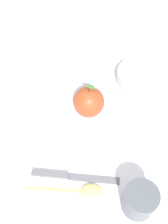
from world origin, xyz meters
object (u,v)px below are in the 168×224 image
object	(u,v)px
side_bowl	(141,77)
cup	(140,200)
dinner_plate	(84,114)
knife	(67,176)
spoon	(83,191)
apple	(89,102)

from	to	relation	value
side_bowl	cup	world-z (taller)	cup
dinner_plate	knife	bearing A→B (deg)	-171.22
side_bowl	knife	xyz separation A→B (m)	(-0.35, 0.08, -0.02)
cup	spoon	world-z (taller)	cup
knife	dinner_plate	bearing A→B (deg)	8.78
side_bowl	spoon	size ratio (longest dim) A/B	0.80
cup	dinner_plate	bearing A→B (deg)	47.82
dinner_plate	spoon	xyz separation A→B (m)	(-0.19, -0.07, -0.00)
apple	spoon	bearing A→B (deg)	-162.31
dinner_plate	cup	xyz separation A→B (m)	(-0.18, -0.20, 0.03)
knife	apple	bearing A→B (deg)	5.49
side_bowl	cup	size ratio (longest dim) A/B	1.90
side_bowl	cup	xyz separation A→B (m)	(-0.35, -0.09, 0.01)
apple	side_bowl	bearing A→B (deg)	-31.08
spoon	dinner_plate	bearing A→B (deg)	20.95
dinner_plate	cup	size ratio (longest dim) A/B	3.17
apple	cup	distance (m)	0.27
side_bowl	knife	size ratio (longest dim) A/B	0.68
side_bowl	spoon	xyz separation A→B (m)	(-0.37, 0.03, -0.02)
dinner_plate	spoon	bearing A→B (deg)	-159.05
knife	spoon	world-z (taller)	spoon
dinner_plate	apple	xyz separation A→B (m)	(0.01, -0.01, 0.05)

